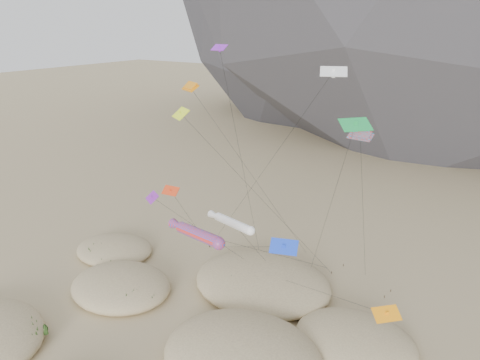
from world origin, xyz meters
name	(u,v)px	position (x,y,z in m)	size (l,w,h in m)	color
dunes	(186,335)	(-1.97, 4.29, 0.74)	(48.83, 37.58, 4.32)	#CCB789
dune_grass	(181,342)	(-1.66, 3.18, 0.83)	(42.40, 27.73, 1.47)	black
kite_stakes	(308,271)	(2.37, 23.00, 0.15)	(24.34, 7.12, 0.30)	#3F2D1E
rainbow_tube_kite	(197,234)	(-1.97, 6.54, 10.75)	(10.26, 20.34, 11.69)	red
white_tube_kite	(232,223)	(-1.87, 12.21, 9.77)	(7.31, 10.29, 10.52)	white
orange_parafoil	(192,90)	(-7.38, 13.27, 23.04)	(8.69, 15.50, 23.83)	orange
multi_parafoil	(360,138)	(10.06, 15.27, 19.86)	(2.70, 11.73, 20.56)	#FF271A
delta_kites	(264,166)	(2.80, 10.70, 17.19)	(29.22, 20.06, 27.56)	#E1FF1A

